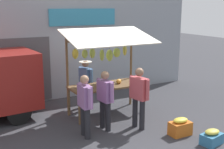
{
  "coord_description": "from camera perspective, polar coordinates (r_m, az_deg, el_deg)",
  "views": [
    {
      "loc": [
        3.83,
        7.39,
        3.13
      ],
      "look_at": [
        0.0,
        0.3,
        1.25
      ],
      "focal_mm": 47.46,
      "sensor_mm": 36.0,
      "label": 1
    }
  ],
  "objects": [
    {
      "name": "ground_plane",
      "position": [
        8.89,
        -0.93,
        -7.48
      ],
      "size": [
        40.0,
        40.0,
        0.0
      ],
      "primitive_type": "plane",
      "color": "#38383D"
    },
    {
      "name": "vendor_with_sunhat",
      "position": [
        9.13,
        -5.06,
        -1.22
      ],
      "size": [
        0.39,
        0.65,
        1.51
      ],
      "rotation": [
        0.0,
        0.0,
        1.79
      ],
      "color": "#4C4C51",
      "rests_on": "ground"
    },
    {
      "name": "shopper_in_grey_tee",
      "position": [
        7.1,
        -5.22,
        -5.35
      ],
      "size": [
        0.23,
        0.67,
        1.55
      ],
      "rotation": [
        0.0,
        0.0,
        -1.6
      ],
      "color": "#232328",
      "rests_on": "ground"
    },
    {
      "name": "market_stall",
      "position": [
        8.52,
        -1.13,
        2.51
      ],
      "size": [
        2.5,
        1.46,
        2.5
      ],
      "color": "brown",
      "rests_on": "ground"
    },
    {
      "name": "shopper_in_striped_shirt",
      "position": [
        7.51,
        -1.33,
        -4.29
      ],
      "size": [
        0.27,
        0.67,
        1.54
      ],
      "rotation": [
        0.0,
        0.0,
        -1.46
      ],
      "color": "#232328",
      "rests_on": "ground"
    },
    {
      "name": "shopper_with_ponytail",
      "position": [
        7.6,
        5.22,
        -3.77
      ],
      "size": [
        0.3,
        0.68,
        1.61
      ],
      "rotation": [
        0.0,
        0.0,
        -1.39
      ],
      "color": "#232328",
      "rests_on": "ground"
    },
    {
      "name": "produce_crate_near",
      "position": [
        7.6,
        12.99,
        -9.84
      ],
      "size": [
        0.53,
        0.34,
        0.44
      ],
      "color": "#D1661E",
      "rests_on": "ground"
    },
    {
      "name": "street_backdrop",
      "position": [
        10.4,
        -6.77,
        5.14
      ],
      "size": [
        9.0,
        0.3,
        3.4
      ],
      "color": "#8C939E",
      "rests_on": "ground"
    },
    {
      "name": "produce_crate_side",
      "position": [
        7.34,
        18.65,
        -11.41
      ],
      "size": [
        0.56,
        0.43,
        0.36
      ],
      "color": "teal",
      "rests_on": "ground"
    }
  ]
}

